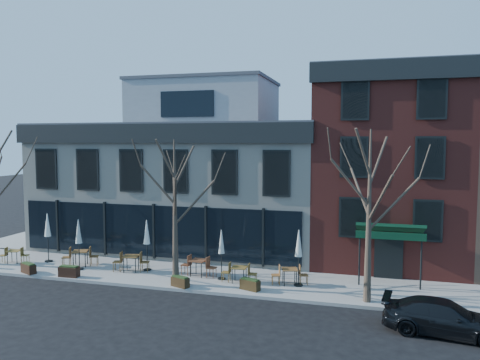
# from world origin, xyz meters

# --- Properties ---
(ground) EXTENTS (120.00, 120.00, 0.00)m
(ground) POSITION_xyz_m (0.00, 0.00, 0.00)
(ground) COLOR black
(ground) RESTS_ON ground
(sidewalk_front) EXTENTS (33.50, 4.70, 0.15)m
(sidewalk_front) POSITION_xyz_m (3.25, -2.15, 0.07)
(sidewalk_front) COLOR gray
(sidewalk_front) RESTS_ON ground
(sidewalk_side) EXTENTS (4.50, 12.00, 0.15)m
(sidewalk_side) POSITION_xyz_m (-11.25, 6.00, 0.07)
(sidewalk_side) COLOR gray
(sidewalk_side) RESTS_ON ground
(corner_building) EXTENTS (18.39, 10.39, 11.10)m
(corner_building) POSITION_xyz_m (0.07, 5.07, 4.72)
(corner_building) COLOR beige
(corner_building) RESTS_ON ground
(red_brick_building) EXTENTS (8.20, 11.78, 11.18)m
(red_brick_building) POSITION_xyz_m (13.00, 4.98, 5.64)
(red_brick_building) COLOR maroon
(red_brick_building) RESTS_ON ground
(tree_mid) EXTENTS (3.50, 3.55, 7.04)m
(tree_mid) POSITION_xyz_m (3.01, -3.90, 3.79)
(tree_mid) COLOR #382B21
(tree_mid) RESTS_ON sidewalk_front
(tree_right) EXTENTS (3.72, 3.77, 7.48)m
(tree_right) POSITION_xyz_m (12.01, -3.90, 4.02)
(tree_right) COLOR #382B21
(tree_right) RESTS_ON sidewalk_front
(parked_sedan) EXTENTS (4.54, 2.29, 1.26)m
(parked_sedan) POSITION_xyz_m (14.75, -6.36, 0.63)
(parked_sedan) COLOR black
(parked_sedan) RESTS_ON ground
(cafe_set_0) EXTENTS (1.71, 0.87, 0.88)m
(cafe_set_0) POSITION_xyz_m (-7.54, -2.65, 0.60)
(cafe_set_0) COLOR brown
(cafe_set_0) RESTS_ON sidewalk_front
(cafe_set_1) EXTENTS (2.02, 1.27, 1.05)m
(cafe_set_1) POSITION_xyz_m (-3.48, -2.22, 0.69)
(cafe_set_1) COLOR brown
(cafe_set_1) RESTS_ON sidewalk_front
(cafe_set_2) EXTENTS (2.03, 0.95, 1.04)m
(cafe_set_2) POSITION_xyz_m (-0.21, -2.43, 0.68)
(cafe_set_2) COLOR brown
(cafe_set_2) RESTS_ON sidewalk_front
(cafe_set_3) EXTENTS (2.00, 0.87, 1.04)m
(cafe_set_3) POSITION_xyz_m (3.57, -2.26, 0.68)
(cafe_set_3) COLOR brown
(cafe_set_3) RESTS_ON sidewalk_front
(cafe_set_4) EXTENTS (1.81, 0.75, 0.95)m
(cafe_set_4) POSITION_xyz_m (5.89, -2.76, 0.64)
(cafe_set_4) COLOR brown
(cafe_set_4) RESTS_ON sidewalk_front
(cafe_set_5) EXTENTS (1.88, 0.96, 0.96)m
(cafe_set_5) POSITION_xyz_m (8.35, -2.44, 0.64)
(cafe_set_5) COLOR brown
(cafe_set_5) RESTS_ON sidewalk_front
(umbrella_0) EXTENTS (0.45, 0.45, 2.82)m
(umbrella_0) POSITION_xyz_m (-5.82, -1.90, 2.14)
(umbrella_0) COLOR black
(umbrella_0) RESTS_ON sidewalk_front
(umbrella_1) EXTENTS (0.44, 0.44, 2.74)m
(umbrella_1) POSITION_xyz_m (-3.11, -2.85, 2.09)
(umbrella_1) COLOR black
(umbrella_1) RESTS_ON sidewalk_front
(umbrella_2) EXTENTS (0.44, 0.44, 2.74)m
(umbrella_2) POSITION_xyz_m (0.52, -2.01, 2.08)
(umbrella_2) COLOR black
(umbrella_2) RESTS_ON sidewalk_front
(umbrella_3) EXTENTS (0.40, 0.40, 2.53)m
(umbrella_3) POSITION_xyz_m (4.89, -2.49, 1.93)
(umbrella_3) COLOR black
(umbrella_3) RESTS_ON sidewalk_front
(umbrella_4) EXTENTS (0.44, 0.44, 2.73)m
(umbrella_4) POSITION_xyz_m (8.79, -2.50, 2.08)
(umbrella_4) COLOR black
(umbrella_4) RESTS_ON sidewalk_front
(planter_0) EXTENTS (1.04, 0.74, 0.54)m
(planter_0) POSITION_xyz_m (-5.28, -4.20, 0.42)
(planter_0) COLOR black
(planter_0) RESTS_ON sidewalk_front
(planter_1) EXTENTS (1.05, 0.45, 0.58)m
(planter_1) POSITION_xyz_m (-2.79, -4.20, 0.44)
(planter_1) COLOR black
(planter_1) RESTS_ON sidewalk_front
(planter_2) EXTENTS (0.99, 0.67, 0.52)m
(planter_2) POSITION_xyz_m (3.36, -4.20, 0.41)
(planter_2) COLOR #322210
(planter_2) RESTS_ON sidewalk_front
(planter_3) EXTENTS (1.03, 0.69, 0.53)m
(planter_3) POSITION_xyz_m (6.70, -3.75, 0.42)
(planter_3) COLOR #302310
(planter_3) RESTS_ON sidewalk_front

